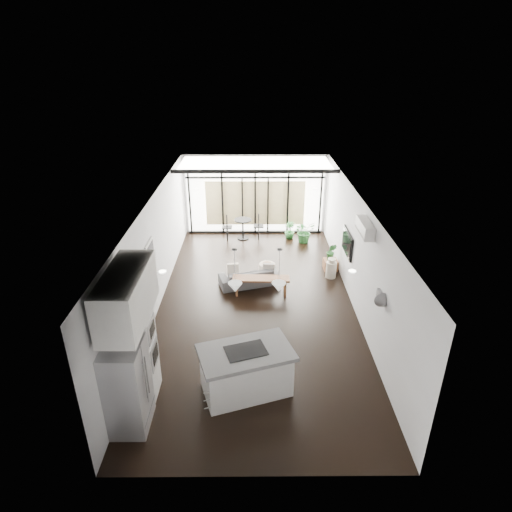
{
  "coord_description": "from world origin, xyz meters",
  "views": [
    {
      "loc": [
        -0.06,
        -9.49,
        5.91
      ],
      "look_at": [
        0.0,
        0.3,
        1.25
      ],
      "focal_mm": 30.0,
      "sensor_mm": 36.0,
      "label": 1
    }
  ],
  "objects_px": {
    "island": "(246,371)",
    "fridge": "(127,387)",
    "milk_can": "(331,268)",
    "sofa": "(249,274)",
    "pouf": "(267,270)",
    "console_bench": "(261,286)",
    "tv": "(347,243)"
  },
  "relations": [
    {
      "from": "fridge",
      "to": "pouf",
      "type": "relative_size",
      "value": 3.57
    },
    {
      "from": "fridge",
      "to": "tv",
      "type": "relative_size",
      "value": 1.52
    },
    {
      "from": "console_bench",
      "to": "milk_can",
      "type": "distance_m",
      "value": 2.25
    },
    {
      "from": "console_bench",
      "to": "tv",
      "type": "relative_size",
      "value": 1.38
    },
    {
      "from": "console_bench",
      "to": "milk_can",
      "type": "xyz_separation_m",
      "value": [
        2.05,
        0.94,
        0.05
      ]
    },
    {
      "from": "fridge",
      "to": "console_bench",
      "type": "distance_m",
      "value": 5.09
    },
    {
      "from": "console_bench",
      "to": "milk_can",
      "type": "relative_size",
      "value": 2.56
    },
    {
      "from": "fridge",
      "to": "milk_can",
      "type": "height_order",
      "value": "fridge"
    },
    {
      "from": "console_bench",
      "to": "tv",
      "type": "distance_m",
      "value": 2.59
    },
    {
      "from": "fridge",
      "to": "pouf",
      "type": "distance_m",
      "value": 6.13
    },
    {
      "from": "island",
      "to": "tv",
      "type": "distance_m",
      "value": 4.98
    },
    {
      "from": "island",
      "to": "tv",
      "type": "relative_size",
      "value": 1.56
    },
    {
      "from": "tv",
      "to": "sofa",
      "type": "bearing_deg",
      "value": 178.32
    },
    {
      "from": "fridge",
      "to": "sofa",
      "type": "relative_size",
      "value": 1.01
    },
    {
      "from": "island",
      "to": "fridge",
      "type": "xyz_separation_m",
      "value": [
        -1.99,
        -0.81,
        0.36
      ]
    },
    {
      "from": "pouf",
      "to": "milk_can",
      "type": "height_order",
      "value": "milk_can"
    },
    {
      "from": "fridge",
      "to": "pouf",
      "type": "bearing_deg",
      "value": 65.43
    },
    {
      "from": "island",
      "to": "sofa",
      "type": "height_order",
      "value": "island"
    },
    {
      "from": "island",
      "to": "milk_can",
      "type": "xyz_separation_m",
      "value": [
        2.39,
        4.61,
        -0.17
      ]
    },
    {
      "from": "island",
      "to": "pouf",
      "type": "bearing_deg",
      "value": 65.26
    },
    {
      "from": "milk_can",
      "to": "pouf",
      "type": "bearing_deg",
      "value": 176.3
    },
    {
      "from": "sofa",
      "to": "pouf",
      "type": "relative_size",
      "value": 3.53
    },
    {
      "from": "console_bench",
      "to": "tv",
      "type": "bearing_deg",
      "value": 12.77
    },
    {
      "from": "sofa",
      "to": "pouf",
      "type": "height_order",
      "value": "sofa"
    },
    {
      "from": "sofa",
      "to": "milk_can",
      "type": "bearing_deg",
      "value": 173.2
    },
    {
      "from": "console_bench",
      "to": "pouf",
      "type": "xyz_separation_m",
      "value": [
        0.2,
        1.06,
        -0.06
      ]
    },
    {
      "from": "milk_can",
      "to": "fridge",
      "type": "bearing_deg",
      "value": -128.95
    },
    {
      "from": "island",
      "to": "sofa",
      "type": "xyz_separation_m",
      "value": [
        0.02,
        4.2,
        -0.15
      ]
    },
    {
      "from": "milk_can",
      "to": "tv",
      "type": "distance_m",
      "value": 1.15
    },
    {
      "from": "fridge",
      "to": "milk_can",
      "type": "xyz_separation_m",
      "value": [
        4.38,
        5.42,
        -0.54
      ]
    },
    {
      "from": "fridge",
      "to": "console_bench",
      "type": "bearing_deg",
      "value": 62.47
    },
    {
      "from": "island",
      "to": "console_bench",
      "type": "xyz_separation_m",
      "value": [
        0.35,
        3.67,
        -0.22
      ]
    }
  ]
}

